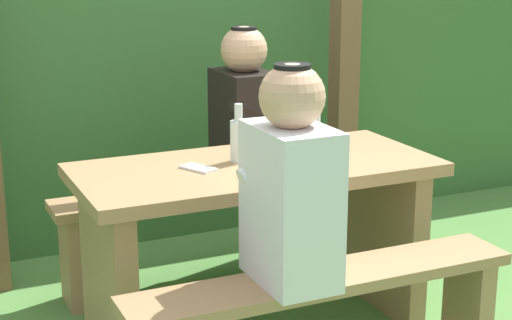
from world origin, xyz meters
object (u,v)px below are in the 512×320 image
picnic_table (256,218)px  bench_far (206,215)px  bottle_center (280,146)px  cell_phone (198,168)px  person_black_coat (244,112)px  bottle_right (313,128)px  bench_near (323,310)px  drinking_glass (252,146)px  person_white_shirt (291,184)px  bottle_left (239,139)px

picnic_table → bench_far: picnic_table is taller
bottle_center → cell_phone: size_ratio=1.49×
person_black_coat → cell_phone: 0.69m
bottle_right → person_black_coat: bearing=103.4°
bench_near → bottle_right: size_ratio=5.89×
drinking_glass → cell_phone: bearing=-162.2°
cell_phone → drinking_glass: bearing=-7.6°
picnic_table → person_black_coat: 0.66m
drinking_glass → cell_phone: drinking_glass is taller
bottle_right → bottle_center: size_ratio=1.14×
picnic_table → drinking_glass: drinking_glass is taller
person_white_shirt → bench_far: bearing=83.3°
picnic_table → bottle_center: (0.05, -0.10, 0.31)m
bench_near → drinking_glass: bearing=87.7°
bottle_right → cell_phone: size_ratio=1.70×
bench_far → bottle_center: (0.05, -0.65, 0.47)m
bench_far → bottle_center: bearing=-85.2°
bench_far → bottle_right: bottle_right is taller
person_black_coat → bottle_right: (0.11, -0.45, 0.01)m
bench_far → bottle_right: 0.72m
bench_far → person_black_coat: size_ratio=1.95×
person_black_coat → picnic_table: bearing=-109.4°
drinking_glass → person_white_shirt: bearing=-103.5°
person_white_shirt → person_black_coat: (0.32, 1.09, 0.00)m
picnic_table → bench_far: bearing=90.0°
person_white_shirt → bottle_right: 0.77m
person_black_coat → cell_phone: bearing=-128.5°
bench_far → picnic_table: bearing=-90.0°
person_white_shirt → cell_phone: bearing=100.9°
bench_far → bottle_right: size_ratio=5.89×
picnic_table → bottle_center: 0.33m
bench_near → person_black_coat: (0.19, 1.10, 0.46)m
bench_near → bench_far: same height
bottle_left → cell_phone: size_ratio=1.64×
picnic_table → bench_near: picnic_table is taller
picnic_table → bench_far: size_ratio=1.00×
bench_far → person_white_shirt: size_ratio=1.95×
picnic_table → bottle_right: 0.45m
drinking_glass → cell_phone: (-0.26, -0.08, -0.04)m
cell_phone → bench_near: bearing=-92.7°
person_white_shirt → drinking_glass: person_white_shirt is taller
picnic_table → person_white_shirt: 0.64m
picnic_table → bottle_right: bearing=18.1°
bench_near → drinking_glass: 0.77m
person_white_shirt → bottle_left: 0.60m
picnic_table → person_black_coat: size_ratio=1.95×
bottle_left → person_white_shirt: bearing=-97.4°
picnic_table → person_white_shirt: person_white_shirt is taller
person_white_shirt → picnic_table: bearing=76.8°
drinking_glass → bottle_center: bottle_center is taller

